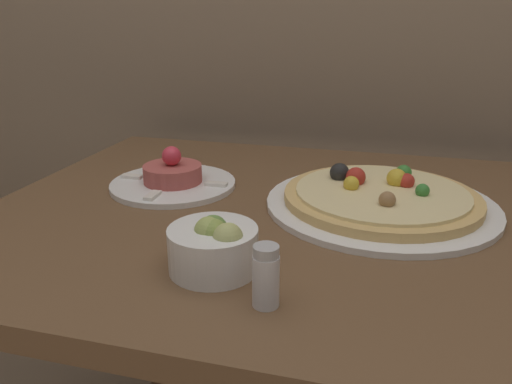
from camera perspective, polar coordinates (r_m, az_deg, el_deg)
The scene contains 5 objects.
dining_table at distance 0.87m, azimuth 4.41°, elevation -10.00°, with size 1.01×0.78×0.79m.
pizza_plate at distance 0.85m, azimuth 14.06°, elevation -0.73°, with size 0.38×0.38×0.06m.
tartare_plate at distance 0.93m, azimuth -9.47°, elevation 1.50°, with size 0.23×0.23×0.08m.
small_bowl at distance 0.62m, azimuth -4.87°, elevation -6.07°, with size 0.11×0.11×0.07m.
salt_shaker at distance 0.55m, azimuth 1.13°, elevation -9.63°, with size 0.03×0.03×0.07m.
Camera 1 is at (0.13, -0.35, 1.10)m, focal length 35.00 mm.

